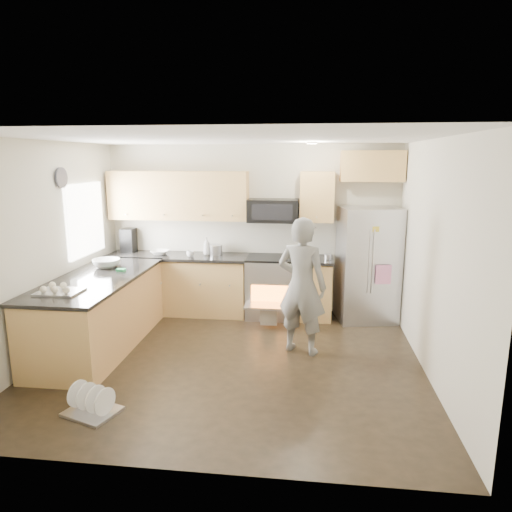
# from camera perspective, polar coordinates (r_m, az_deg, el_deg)

# --- Properties ---
(ground) EXTENTS (4.50, 4.50, 0.00)m
(ground) POSITION_cam_1_polar(r_m,az_deg,el_deg) (5.64, -3.16, -12.95)
(ground) COLOR black
(ground) RESTS_ON ground
(room_shell) EXTENTS (4.54, 4.04, 2.62)m
(room_shell) POSITION_cam_1_polar(r_m,az_deg,el_deg) (5.18, -3.74, 4.18)
(room_shell) COLOR beige
(room_shell) RESTS_ON ground
(back_cabinet_run) EXTENTS (4.45, 0.64, 2.50)m
(back_cabinet_run) POSITION_cam_1_polar(r_m,az_deg,el_deg) (7.09, -5.51, 0.45)
(back_cabinet_run) COLOR tan
(back_cabinet_run) RESTS_ON ground
(peninsula) EXTENTS (0.96, 2.36, 1.04)m
(peninsula) POSITION_cam_1_polar(r_m,az_deg,el_deg) (6.21, -19.03, -6.60)
(peninsula) COLOR tan
(peninsula) RESTS_ON ground
(stove_range) EXTENTS (0.76, 0.97, 1.79)m
(stove_range) POSITION_cam_1_polar(r_m,az_deg,el_deg) (6.96, 2.02, -2.15)
(stove_range) COLOR #B7B7BC
(stove_range) RESTS_ON ground
(refrigerator) EXTENTS (0.93, 0.78, 1.70)m
(refrigerator) POSITION_cam_1_polar(r_m,az_deg,el_deg) (6.95, 13.78, -1.06)
(refrigerator) COLOR #B7B7BC
(refrigerator) RESTS_ON ground
(person) EXTENTS (0.73, 0.60, 1.71)m
(person) POSITION_cam_1_polar(r_m,az_deg,el_deg) (5.63, 5.75, -3.77)
(person) COLOR gray
(person) RESTS_ON ground
(dish_rack) EXTENTS (0.57, 0.52, 0.29)m
(dish_rack) POSITION_cam_1_polar(r_m,az_deg,el_deg) (4.84, -19.82, -17.16)
(dish_rack) COLOR #B7B7BC
(dish_rack) RESTS_ON ground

